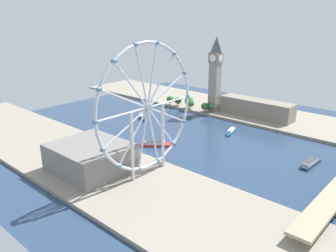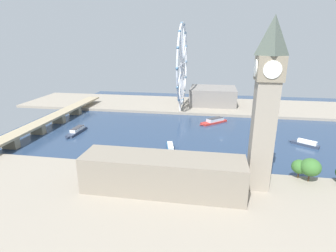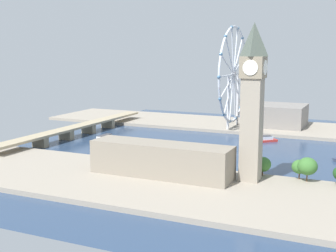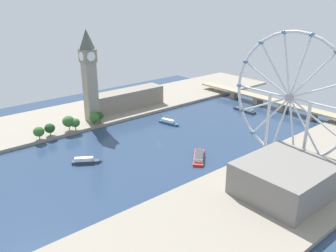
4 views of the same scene
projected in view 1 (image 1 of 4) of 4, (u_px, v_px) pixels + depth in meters
name	position (u px, v px, depth m)	size (l,w,h in m)	color
ground_plane	(180.00, 133.00, 363.31)	(400.89, 400.89, 0.00)	navy
riverbank_left	(237.00, 110.00, 444.44)	(90.00, 520.00, 3.00)	gray
riverbank_right	(91.00, 166.00, 281.23)	(90.00, 520.00, 3.00)	gray
clock_tower	(215.00, 73.00, 420.25)	(14.19, 14.19, 92.21)	gray
parliament_block	(257.00, 108.00, 408.36)	(22.00, 88.85, 20.44)	gray
tree_row_embankment	(189.00, 102.00, 443.70)	(13.96, 72.57, 14.47)	#513823
ferris_wheel	(148.00, 108.00, 249.23)	(98.51, 3.20, 100.66)	silver
riverside_hall	(91.00, 157.00, 267.53)	(51.35, 58.39, 21.54)	gray
tour_boat_0	(142.00, 117.00, 411.64)	(16.31, 22.54, 5.07)	#2D384C
tour_boat_1	(156.00, 144.00, 327.34)	(27.99, 29.69, 5.32)	#B22D28
tour_boat_2	(231.00, 132.00, 361.23)	(25.65, 9.93, 4.78)	#235684
tour_boat_3	(311.00, 163.00, 285.13)	(32.71, 8.04, 5.50)	#2D384C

